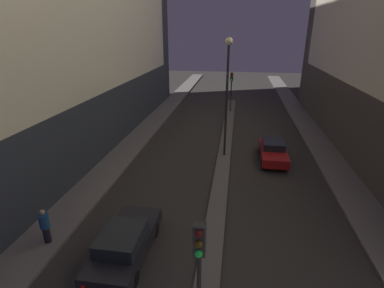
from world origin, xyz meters
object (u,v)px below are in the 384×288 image
traffic_light_near (199,262)px  car_right_lane (273,151)px  street_lamp (227,80)px  car_left_lane (125,243)px  pedestrian_on_left_sidewalk (45,225)px  traffic_light_mid (231,83)px

traffic_light_near → car_right_lane: traffic_light_near is taller
street_lamp → car_left_lane: size_ratio=1.75×
car_right_lane → pedestrian_on_left_sidewalk: pedestrian_on_left_sidewalk is taller
car_right_lane → traffic_light_mid: bearing=105.1°
street_lamp → car_left_lane: 12.73m
car_left_lane → traffic_light_mid: bearing=81.7°
traffic_light_mid → pedestrian_on_left_sidewalk: (-7.15, -23.75, -2.31)m
car_left_lane → car_right_lane: bearing=57.9°
street_lamp → car_left_lane: bearing=-107.3°
traffic_light_near → pedestrian_on_left_sidewalk: traffic_light_near is taller
traffic_light_mid → street_lamp: (0.00, -12.80, 2.36)m
traffic_light_mid → street_lamp: street_lamp is taller
street_lamp → traffic_light_mid: bearing=90.0°
street_lamp → car_right_lane: 6.05m
car_right_lane → pedestrian_on_left_sidewalk: 15.17m
traffic_light_mid → pedestrian_on_left_sidewalk: size_ratio=2.64×
pedestrian_on_left_sidewalk → traffic_light_mid: bearing=73.2°
pedestrian_on_left_sidewalk → traffic_light_near: bearing=-26.7°
car_right_lane → traffic_light_near: bearing=-103.6°
traffic_light_near → car_left_lane: size_ratio=0.91×
pedestrian_on_left_sidewalk → car_left_lane: bearing=-4.2°
car_left_lane → pedestrian_on_left_sidewalk: pedestrian_on_left_sidewalk is taller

